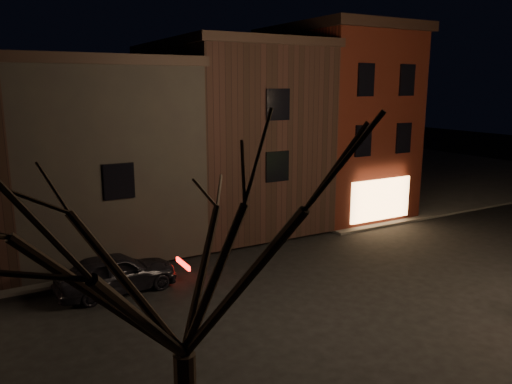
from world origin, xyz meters
The scene contains 7 objects.
ground centered at (0.00, 0.00, 0.00)m, with size 120.00×120.00×0.00m, color black.
sidewalk_far_right centered at (20.00, 20.00, 0.06)m, with size 30.00×30.00×0.12m, color #2D2B28.
corner_building centered at (8.00, 9.47, 5.40)m, with size 6.50×8.50×10.50m.
row_building_a centered at (1.50, 10.50, 4.83)m, with size 7.30×10.30×9.40m.
row_building_b centered at (-5.75, 10.50, 4.33)m, with size 7.80×10.30×8.40m.
bare_tree_left centered at (-8.00, -7.00, 5.43)m, with size 5.60×5.60×7.50m.
parked_car_a centered at (-6.50, 3.58, 0.73)m, with size 1.73×4.30×1.46m, color black.
Camera 1 is at (-10.52, -13.69, 7.37)m, focal length 35.00 mm.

